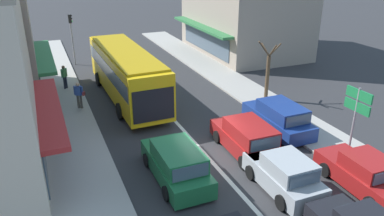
{
  "coord_description": "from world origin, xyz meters",
  "views": [
    {
      "loc": [
        -6.62,
        -13.96,
        8.97
      ],
      "look_at": [
        0.52,
        2.98,
        1.2
      ],
      "focal_mm": 35.0,
      "sensor_mm": 36.0,
      "label": 1
    }
  ],
  "objects_px": {
    "hatchback_queue_far_back": "(284,175)",
    "pedestrian_browsing_midblock": "(64,76)",
    "pedestrian_with_handbag_near": "(79,94)",
    "parked_sedan_kerb_front": "(365,174)",
    "city_bus": "(126,71)",
    "traffic_light_downstreet": "(71,31)",
    "street_tree_right": "(268,72)",
    "parked_wagon_kerb_second": "(279,118)",
    "directional_road_sign": "(357,108)",
    "wagon_adjacent_lane_lead": "(176,164)",
    "wagon_behind_bus_mid": "(247,138)"
  },
  "relations": [
    {
      "from": "parked_sedan_kerb_front",
      "to": "pedestrian_with_handbag_near",
      "type": "bearing_deg",
      "value": 126.58
    },
    {
      "from": "pedestrian_browsing_midblock",
      "to": "pedestrian_with_handbag_near",
      "type": "bearing_deg",
      "value": -83.48
    },
    {
      "from": "directional_road_sign",
      "to": "pedestrian_browsing_midblock",
      "type": "bearing_deg",
      "value": 126.09
    },
    {
      "from": "wagon_adjacent_lane_lead",
      "to": "parked_wagon_kerb_second",
      "type": "distance_m",
      "value": 7.04
    },
    {
      "from": "street_tree_right",
      "to": "pedestrian_browsing_midblock",
      "type": "xyz_separation_m",
      "value": [
        -11.78,
        6.88,
        -0.78
      ]
    },
    {
      "from": "hatchback_queue_far_back",
      "to": "wagon_behind_bus_mid",
      "type": "height_order",
      "value": "wagon_behind_bus_mid"
    },
    {
      "from": "city_bus",
      "to": "pedestrian_browsing_midblock",
      "type": "height_order",
      "value": "city_bus"
    },
    {
      "from": "pedestrian_with_handbag_near",
      "to": "parked_wagon_kerb_second",
      "type": "bearing_deg",
      "value": -36.49
    },
    {
      "from": "street_tree_right",
      "to": "pedestrian_with_handbag_near",
      "type": "xyz_separation_m",
      "value": [
        -11.32,
        2.88,
        -0.78
      ]
    },
    {
      "from": "wagon_adjacent_lane_lead",
      "to": "traffic_light_downstreet",
      "type": "height_order",
      "value": "traffic_light_downstreet"
    },
    {
      "from": "pedestrian_with_handbag_near",
      "to": "traffic_light_downstreet",
      "type": "bearing_deg",
      "value": 84.9
    },
    {
      "from": "street_tree_right",
      "to": "pedestrian_browsing_midblock",
      "type": "distance_m",
      "value": 13.67
    },
    {
      "from": "city_bus",
      "to": "pedestrian_browsing_midblock",
      "type": "relative_size",
      "value": 6.69
    },
    {
      "from": "street_tree_right",
      "to": "wagon_behind_bus_mid",
      "type": "bearing_deg",
      "value": -130.29
    },
    {
      "from": "wagon_behind_bus_mid",
      "to": "traffic_light_downstreet",
      "type": "bearing_deg",
      "value": 107.05
    },
    {
      "from": "parked_wagon_kerb_second",
      "to": "directional_road_sign",
      "type": "height_order",
      "value": "directional_road_sign"
    },
    {
      "from": "wagon_behind_bus_mid",
      "to": "directional_road_sign",
      "type": "bearing_deg",
      "value": -33.9
    },
    {
      "from": "wagon_behind_bus_mid",
      "to": "traffic_light_downstreet",
      "type": "distance_m",
      "value": 19.64
    },
    {
      "from": "parked_sedan_kerb_front",
      "to": "directional_road_sign",
      "type": "distance_m",
      "value": 2.91
    },
    {
      "from": "hatchback_queue_far_back",
      "to": "directional_road_sign",
      "type": "distance_m",
      "value": 4.52
    },
    {
      "from": "traffic_light_downstreet",
      "to": "hatchback_queue_far_back",
      "type": "bearing_deg",
      "value": -75.83
    },
    {
      "from": "wagon_behind_bus_mid",
      "to": "pedestrian_with_handbag_near",
      "type": "distance_m",
      "value": 10.71
    },
    {
      "from": "pedestrian_with_handbag_near",
      "to": "pedestrian_browsing_midblock",
      "type": "height_order",
      "value": "same"
    },
    {
      "from": "hatchback_queue_far_back",
      "to": "pedestrian_browsing_midblock",
      "type": "distance_m",
      "value": 17.09
    },
    {
      "from": "traffic_light_downstreet",
      "to": "parked_sedan_kerb_front",
      "type": "bearing_deg",
      "value": -69.59
    },
    {
      "from": "wagon_adjacent_lane_lead",
      "to": "pedestrian_with_handbag_near",
      "type": "distance_m",
      "value": 9.62
    },
    {
      "from": "pedestrian_browsing_midblock",
      "to": "parked_sedan_kerb_front",
      "type": "bearing_deg",
      "value": -59.35
    },
    {
      "from": "hatchback_queue_far_back",
      "to": "city_bus",
      "type": "bearing_deg",
      "value": 105.0
    },
    {
      "from": "hatchback_queue_far_back",
      "to": "street_tree_right",
      "type": "distance_m",
      "value": 10.08
    },
    {
      "from": "hatchback_queue_far_back",
      "to": "parked_sedan_kerb_front",
      "type": "relative_size",
      "value": 0.87
    },
    {
      "from": "hatchback_queue_far_back",
      "to": "directional_road_sign",
      "type": "height_order",
      "value": "directional_road_sign"
    },
    {
      "from": "parked_sedan_kerb_front",
      "to": "street_tree_right",
      "type": "bearing_deg",
      "value": 79.59
    },
    {
      "from": "wagon_adjacent_lane_lead",
      "to": "traffic_light_downstreet",
      "type": "relative_size",
      "value": 1.07
    },
    {
      "from": "wagon_adjacent_lane_lead",
      "to": "directional_road_sign",
      "type": "xyz_separation_m",
      "value": [
        7.7,
        -1.74,
        1.96
      ]
    },
    {
      "from": "hatchback_queue_far_back",
      "to": "parked_sedan_kerb_front",
      "type": "height_order",
      "value": "hatchback_queue_far_back"
    },
    {
      "from": "city_bus",
      "to": "hatchback_queue_far_back",
      "type": "relative_size",
      "value": 2.94
    },
    {
      "from": "wagon_behind_bus_mid",
      "to": "traffic_light_downstreet",
      "type": "xyz_separation_m",
      "value": [
        -5.72,
        18.67,
        2.11
      ]
    },
    {
      "from": "city_bus",
      "to": "pedestrian_browsing_midblock",
      "type": "bearing_deg",
      "value": 137.94
    },
    {
      "from": "directional_road_sign",
      "to": "pedestrian_browsing_midblock",
      "type": "height_order",
      "value": "directional_road_sign"
    },
    {
      "from": "parked_wagon_kerb_second",
      "to": "pedestrian_browsing_midblock",
      "type": "height_order",
      "value": "pedestrian_browsing_midblock"
    },
    {
      "from": "city_bus",
      "to": "wagon_adjacent_lane_lead",
      "type": "bearing_deg",
      "value": -92.15
    },
    {
      "from": "traffic_light_downstreet",
      "to": "pedestrian_with_handbag_near",
      "type": "distance_m",
      "value": 10.46
    },
    {
      "from": "street_tree_right",
      "to": "pedestrian_browsing_midblock",
      "type": "height_order",
      "value": "street_tree_right"
    },
    {
      "from": "directional_road_sign",
      "to": "pedestrian_with_handbag_near",
      "type": "height_order",
      "value": "directional_road_sign"
    },
    {
      "from": "traffic_light_downstreet",
      "to": "street_tree_right",
      "type": "relative_size",
      "value": 1.07
    },
    {
      "from": "hatchback_queue_far_back",
      "to": "pedestrian_with_handbag_near",
      "type": "distance_m",
      "value": 13.3
    },
    {
      "from": "traffic_light_downstreet",
      "to": "pedestrian_with_handbag_near",
      "type": "height_order",
      "value": "traffic_light_downstreet"
    },
    {
      "from": "traffic_light_downstreet",
      "to": "street_tree_right",
      "type": "bearing_deg",
      "value": -51.63
    },
    {
      "from": "city_bus",
      "to": "hatchback_queue_far_back",
      "type": "height_order",
      "value": "city_bus"
    },
    {
      "from": "pedestrian_with_handbag_near",
      "to": "directional_road_sign",
      "type": "bearing_deg",
      "value": -46.36
    }
  ]
}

